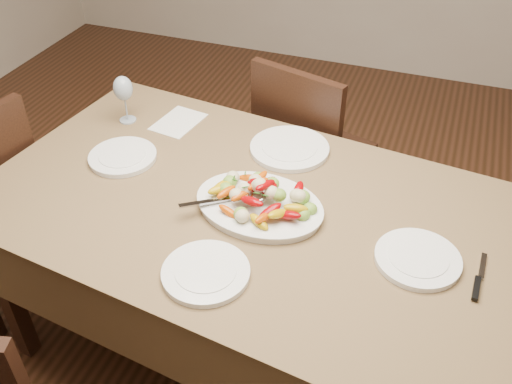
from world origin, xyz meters
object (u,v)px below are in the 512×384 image
object	(u,v)px
chair_far	(315,152)
plate_left	(123,157)
dining_table	(256,286)
plate_right	(418,259)
plate_near	(206,273)
wine_glass	(124,98)
plate_far	(290,149)
serving_platter	(259,207)

from	to	relation	value
chair_far	plate_left	world-z (taller)	chair_far
dining_table	plate_right	distance (m)	0.66
plate_left	plate_near	size ratio (longest dim) A/B	0.97
chair_far	plate_near	world-z (taller)	chair_far
wine_glass	plate_near	bearing A→B (deg)	-46.20
plate_left	plate_far	bearing A→B (deg)	25.16
dining_table	serving_platter	bearing A→B (deg)	-32.52
plate_right	plate_far	xyz separation A→B (m)	(-0.52, 0.42, 0.00)
plate_left	plate_right	size ratio (longest dim) A/B	0.98
chair_far	serving_platter	bearing A→B (deg)	107.00
dining_table	wine_glass	bearing A→B (deg)	153.55
serving_platter	plate_far	distance (m)	0.36
chair_far	plate_right	size ratio (longest dim) A/B	3.80
chair_far	plate_near	size ratio (longest dim) A/B	3.76
chair_far	plate_left	size ratio (longest dim) A/B	3.88
dining_table	plate_near	world-z (taller)	plate_near
serving_platter	plate_near	bearing A→B (deg)	-97.79
plate_left	wine_glass	distance (m)	0.29
plate_left	plate_right	world-z (taller)	same
plate_far	chair_far	bearing A→B (deg)	90.11
dining_table	serving_platter	world-z (taller)	serving_platter
chair_far	serving_platter	distance (m)	0.85
wine_glass	serving_platter	bearing A→B (deg)	-26.58
plate_right	wine_glass	distance (m)	1.26
chair_far	plate_left	distance (m)	0.93
serving_platter	plate_right	size ratio (longest dim) A/B	1.66
plate_near	chair_far	bearing A→B (deg)	88.29
serving_platter	dining_table	bearing A→B (deg)	147.48
dining_table	chair_far	world-z (taller)	chair_far
dining_table	plate_right	xyz separation A→B (m)	(0.53, -0.07, 0.39)
chair_far	dining_table	bearing A→B (deg)	105.95
plate_far	plate_near	bearing A→B (deg)	-92.86
plate_far	plate_near	world-z (taller)	same
plate_left	plate_right	bearing A→B (deg)	-8.53
serving_platter	wine_glass	bearing A→B (deg)	153.42
dining_table	wine_glass	size ratio (longest dim) A/B	8.98
dining_table	plate_far	world-z (taller)	plate_far
plate_left	wine_glass	xyz separation A→B (m)	(-0.12, 0.24, 0.09)
plate_right	chair_far	bearing A→B (deg)	121.47
serving_platter	plate_near	world-z (taller)	serving_platter
serving_platter	wine_glass	world-z (taller)	wine_glass
plate_right	plate_near	xyz separation A→B (m)	(-0.56, -0.26, 0.00)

